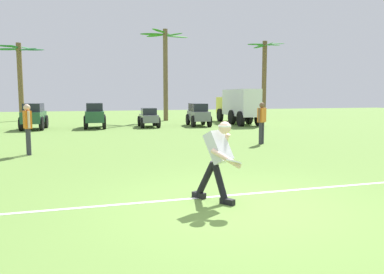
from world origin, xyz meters
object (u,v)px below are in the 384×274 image
Objects in this scene: frisbee_thrower at (218,157)px; parked_car_slot_b at (34,116)px; teammate_midfield at (28,124)px; parked_car_slot_d at (149,117)px; box_truck at (238,105)px; palm_tree_far_right at (264,73)px; frisbee_in_flight at (234,162)px; teammate_near_sideline at (262,119)px; palm_tree_left_of_centre at (20,74)px; parked_car_slot_e at (198,114)px; parked_car_slot_c at (95,115)px; palm_tree_right_of_centre at (165,66)px.

parked_car_slot_b is (-4.56, 15.84, -0.05)m from frisbee_thrower.
teammate_midfield reaches higher than parked_car_slot_b.
box_truck is (6.01, 0.98, 0.67)m from parked_car_slot_d.
frisbee_in_flight is at bearing -118.62° from palm_tree_far_right.
palm_tree_left_of_centre is (-10.52, 16.79, 2.42)m from teammate_near_sideline.
frisbee_in_flight is at bearing -113.92° from box_truck.
box_truck reaches higher than teammate_midfield.
parked_car_slot_e is 0.39× the size of palm_tree_far_right.
frisbee_thrower reaches higher than parked_car_slot_e.
teammate_midfield reaches higher than parked_car_slot_d.
frisbee_in_flight is 8.46m from teammate_near_sideline.
frisbee_in_flight is 16.12m from parked_car_slot_d.
frisbee_in_flight is 0.14× the size of parked_car_slot_e.
parked_car_slot_d is 0.90× the size of parked_car_slot_e.
parked_car_slot_b is at bearing 105.86° from frisbee_in_flight.
parked_car_slot_b is 12.23m from box_truck.
parked_car_slot_c is at bearing -152.19° from palm_tree_far_right.
parked_car_slot_c is 0.96× the size of parked_car_slot_e.
palm_tree_left_of_centre is 19.30m from palm_tree_far_right.
parked_car_slot_b is 0.44× the size of palm_tree_left_of_centre.
parked_car_slot_e is 13.73m from palm_tree_left_of_centre.
parked_car_slot_b is 8.35m from palm_tree_left_of_centre.
teammate_near_sideline is (4.34, 6.80, 0.15)m from frisbee_thrower.
palm_tree_right_of_centre reaches higher than frisbee_in_flight.
palm_tree_left_of_centre is at bearing 122.06° from teammate_near_sideline.
palm_tree_far_right is (13.04, 23.90, 2.96)m from frisbee_in_flight.
parked_car_slot_b is at bearing -156.84° from palm_tree_far_right.
parked_car_slot_d reaches higher than frisbee_in_flight.
palm_tree_far_right reaches higher than teammate_midfield.
frisbee_in_flight is (0.08, -0.50, -0.00)m from frisbee_thrower.
box_truck is at bearing 71.29° from teammate_near_sideline.
palm_tree_right_of_centre is at bearing 66.87° from parked_car_slot_d.
frisbee_thrower is 0.90× the size of teammate_near_sideline.
parked_car_slot_c is 1.07× the size of parked_car_slot_d.
frisbee_in_flight is 0.14× the size of parked_car_slot_c.
frisbee_in_flight is 21.67m from palm_tree_right_of_centre.
frisbee_in_flight is 25.03m from palm_tree_left_of_centre.
box_truck is at bearing 41.39° from teammate_midfield.
parked_car_slot_b is at bearing 134.58° from teammate_near_sideline.
parked_car_slot_b is 1.00× the size of parked_car_slot_c.
palm_tree_right_of_centre is (8.35, 4.78, 3.15)m from parked_car_slot_b.
frisbee_thrower is 0.22× the size of palm_tree_right_of_centre.
box_truck is (9.02, 0.78, 0.49)m from parked_car_slot_c.
parked_car_slot_c is 9.06m from box_truck.
teammate_midfield is at bearing 119.99° from frisbee_thrower.
box_truck is at bearing 17.63° from parked_car_slot_e.
parked_car_slot_c is at bearing 122.59° from teammate_near_sideline.
teammate_near_sideline is 0.63× the size of parked_car_slot_e.
parked_car_slot_b is 19.47m from palm_tree_far_right.
teammate_midfield is at bearing 118.70° from frisbee_in_flight.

